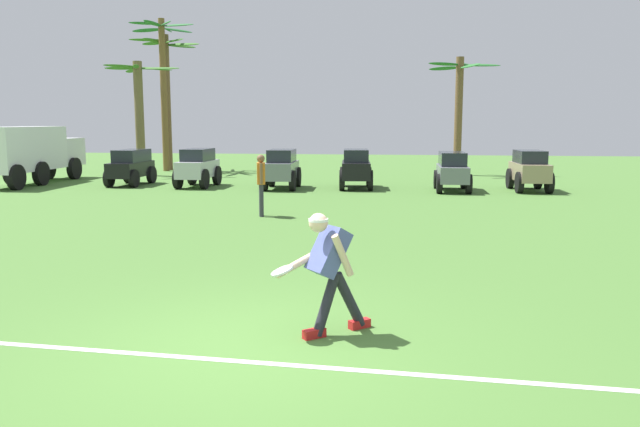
{
  "coord_description": "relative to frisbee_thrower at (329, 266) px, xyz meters",
  "views": [
    {
      "loc": [
        1.6,
        -6.15,
        2.36
      ],
      "look_at": [
        0.27,
        3.73,
        0.9
      ],
      "focal_mm": 35.0,
      "sensor_mm": 36.0,
      "label": 1
    }
  ],
  "objects": [
    {
      "name": "palm_tree_far_right",
      "position": [
        3.18,
        21.98,
        2.29
      ],
      "size": [
        3.3,
        3.27,
        5.21
      ],
      "color": "brown",
      "rests_on": "ground_plane"
    },
    {
      "name": "parked_car_slot_e",
      "position": [
        2.46,
        15.27,
        -0.07
      ],
      "size": [
        1.16,
        2.41,
        1.34
      ],
      "color": "slate",
      "rests_on": "ground_plane"
    },
    {
      "name": "frisbee_in_flight",
      "position": [
        -0.5,
        -0.16,
        -0.03
      ],
      "size": [
        0.31,
        0.32,
        0.12
      ],
      "color": "white"
    },
    {
      "name": "field_line_paint",
      "position": [
        -0.8,
        -0.91,
        -0.78
      ],
      "size": [
        20.44,
        1.27,
        0.01
      ],
      "primitive_type": "cube",
      "rotation": [
        0.0,
        0.0,
        -0.06
      ],
      "color": "white",
      "rests_on": "ground_plane"
    },
    {
      "name": "parked_car_slot_f",
      "position": [
        5.11,
        15.65,
        -0.04
      ],
      "size": [
        1.24,
        2.38,
        1.4
      ],
      "color": "#998466",
      "rests_on": "ground_plane"
    },
    {
      "name": "teammate_near_sideline",
      "position": [
        -2.76,
        8.62,
        0.15
      ],
      "size": [
        0.28,
        0.49,
        1.56
      ],
      "color": "#33333D",
      "rests_on": "ground_plane"
    },
    {
      "name": "palm_tree_right_of_centre",
      "position": [
        -10.72,
        22.55,
        3.66
      ],
      "size": [
        3.44,
        3.59,
        7.23
      ],
      "color": "brown",
      "rests_on": "ground_plane"
    },
    {
      "name": "parked_car_slot_d",
      "position": [
        -0.91,
        15.69,
        -0.04
      ],
      "size": [
        1.35,
        2.43,
        1.4
      ],
      "color": "black",
      "rests_on": "ground_plane"
    },
    {
      "name": "palm_tree_far_left",
      "position": [
        -10.86,
        23.24,
        3.03
      ],
      "size": [
        3.44,
        3.38,
        6.59
      ],
      "color": "brown",
      "rests_on": "ground_plane"
    },
    {
      "name": "box_truck",
      "position": [
        -13.35,
        15.7,
        0.45
      ],
      "size": [
        1.61,
        5.95,
        2.2
      ],
      "color": "silver",
      "rests_on": "ground_plane"
    },
    {
      "name": "parked_car_slot_b",
      "position": [
        -6.72,
        15.45,
        -0.04
      ],
      "size": [
        1.17,
        2.36,
        1.4
      ],
      "color": "#B7BABF",
      "rests_on": "ground_plane"
    },
    {
      "name": "parked_car_slot_c",
      "position": [
        -3.53,
        15.22,
        -0.04
      ],
      "size": [
        1.27,
        2.4,
        1.4
      ],
      "color": "slate",
      "rests_on": "ground_plane"
    },
    {
      "name": "ground_plane",
      "position": [
        -0.8,
        -0.53,
        -0.79
      ],
      "size": [
        80.0,
        80.0,
        0.0
      ],
      "primitive_type": "plane",
      "color": "#45702F"
    },
    {
      "name": "parked_car_slot_a",
      "position": [
        -9.44,
        15.74,
        -0.07
      ],
      "size": [
        1.18,
        2.41,
        1.34
      ],
      "color": "black",
      "rests_on": "ground_plane"
    },
    {
      "name": "frisbee_thrower",
      "position": [
        0.0,
        0.0,
        0.0
      ],
      "size": [
        1.04,
        0.67,
        1.39
      ],
      "color": "#23232D",
      "rests_on": "ground_plane"
    },
    {
      "name": "palm_tree_left_of_centre",
      "position": [
        -10.86,
        19.95,
        2.17
      ],
      "size": [
        3.37,
        3.27,
        5.01
      ],
      "color": "brown",
      "rests_on": "ground_plane"
    }
  ]
}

